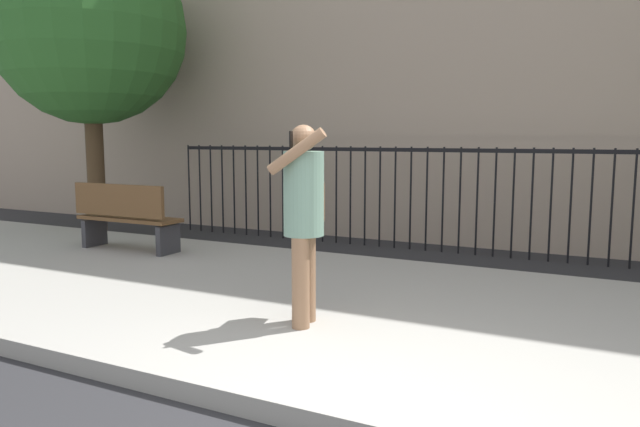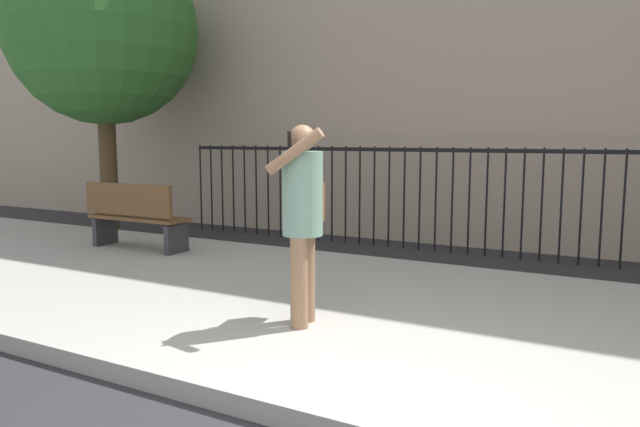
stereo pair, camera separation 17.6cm
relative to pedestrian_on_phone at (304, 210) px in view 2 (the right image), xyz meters
name	(u,v)px [view 2 (the right image)]	position (x,y,z in m)	size (l,w,h in m)	color
sidewalk	(455,327)	(1.11, 0.75, -1.06)	(28.00, 4.40, 0.15)	#9E9B93
iron_fence	(533,189)	(1.11, 4.45, -0.11)	(12.03, 0.04, 1.60)	black
pedestrian_on_phone	(304,210)	(0.00, 0.00, 0.00)	(0.50, 0.70, 1.69)	#936B4C
street_bench	(135,215)	(-3.83, 1.76, -0.48)	(1.60, 0.45, 0.95)	brown
street_tree_near	(102,30)	(-5.93, 3.19, 2.45)	(3.29, 3.29, 5.25)	#4C3823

